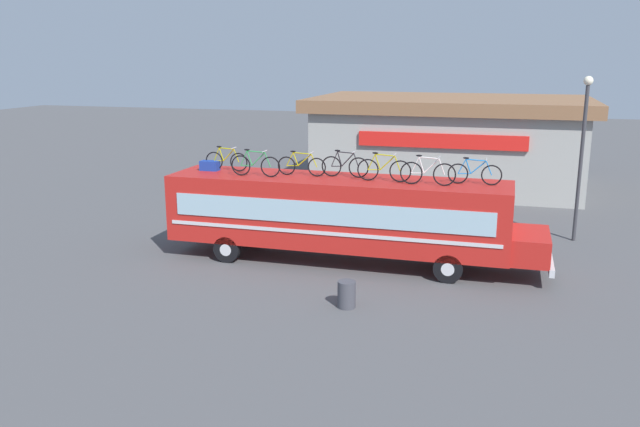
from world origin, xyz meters
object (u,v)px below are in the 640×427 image
rooftop_bicycle_1 (226,161)px  rooftop_bicycle_7 (475,173)px  street_lamp (583,143)px  rooftop_bicycle_2 (255,165)px  luggage_bag_1 (210,166)px  rooftop_bicycle_6 (428,173)px  bus (343,213)px  rooftop_bicycle_3 (301,165)px  trash_bin (347,294)px  rooftop_bicycle_4 (345,166)px  rooftop_bicycle_5 (384,169)px

rooftop_bicycle_1 → rooftop_bicycle_7: bearing=-1.1°
rooftop_bicycle_1 → rooftop_bicycle_7: size_ratio=0.95×
rooftop_bicycle_7 → street_lamp: size_ratio=0.27×
rooftop_bicycle_1 → rooftop_bicycle_2: size_ratio=0.91×
luggage_bag_1 → rooftop_bicycle_6: (7.88, -0.57, 0.23)m
bus → luggage_bag_1: (-5.01, 0.23, 1.36)m
rooftop_bicycle_2 → rooftop_bicycle_6: (5.86, 0.08, 0.01)m
luggage_bag_1 → rooftop_bicycle_6: 7.91m
rooftop_bicycle_3 → rooftop_bicycle_1: bearing=176.0°
trash_bin → rooftop_bicycle_4: bearing=105.0°
rooftop_bicycle_5 → rooftop_bicycle_3: bearing=175.0°
rooftop_bicycle_4 → rooftop_bicycle_7: 4.31m
rooftop_bicycle_3 → bus: bearing=-5.0°
street_lamp → rooftop_bicycle_1: bearing=-158.9°
rooftop_bicycle_1 → rooftop_bicycle_4: (4.40, -0.05, 0.02)m
rooftop_bicycle_1 → rooftop_bicycle_4: bearing=-0.6°
rooftop_bicycle_2 → rooftop_bicycle_5: (4.40, 0.30, 0.01)m
rooftop_bicycle_3 → street_lamp: 10.68m
trash_bin → street_lamp: street_lamp is taller
luggage_bag_1 → rooftop_bicycle_4: bearing=0.7°
bus → rooftop_bicycle_7: rooftop_bicycle_7 is taller
rooftop_bicycle_6 → street_lamp: street_lamp is taller
rooftop_bicycle_5 → rooftop_bicycle_6: rooftop_bicycle_6 is taller
rooftop_bicycle_4 → rooftop_bicycle_5: rooftop_bicycle_5 is taller
street_lamp → rooftop_bicycle_6: bearing=-133.0°
luggage_bag_1 → rooftop_bicycle_4: rooftop_bicycle_4 is taller
luggage_bag_1 → rooftop_bicycle_3: rooftop_bicycle_3 is taller
luggage_bag_1 → rooftop_bicycle_1: rooftop_bicycle_1 is taller
bus → rooftop_bicycle_2: size_ratio=7.22×
rooftop_bicycle_6 → rooftop_bicycle_7: (1.43, 0.51, -0.03)m
luggage_bag_1 → rooftop_bicycle_5: (6.42, -0.35, 0.22)m
rooftop_bicycle_4 → rooftop_bicycle_5: size_ratio=0.92×
luggage_bag_1 → trash_bin: (6.18, -4.31, -2.72)m
street_lamp → bus: bearing=-147.4°
luggage_bag_1 → rooftop_bicycle_3: 3.51m
rooftop_bicycle_2 → rooftop_bicycle_3: rooftop_bicycle_2 is taller
bus → rooftop_bicycle_3: (-1.50, 0.13, 1.54)m
rooftop_bicycle_7 → rooftop_bicycle_3: bearing=-179.6°
rooftop_bicycle_1 → rooftop_bicycle_7: rooftop_bicycle_1 is taller
street_lamp → rooftop_bicycle_2: bearing=-153.2°
rooftop_bicycle_4 → trash_bin: 5.39m
rooftop_bicycle_3 → rooftop_bicycle_7: 5.81m
rooftop_bicycle_3 → rooftop_bicycle_4: bearing=6.0°
rooftop_bicycle_6 → rooftop_bicycle_3: bearing=173.8°
bus → rooftop_bicycle_6: size_ratio=7.23×
luggage_bag_1 → rooftop_bicycle_4: 5.01m
rooftop_bicycle_1 → rooftop_bicycle_7: (8.71, -0.17, -0.00)m
rooftop_bicycle_6 → rooftop_bicycle_4: bearing=167.6°
rooftop_bicycle_2 → rooftop_bicycle_5: bearing=3.9°
rooftop_bicycle_4 → luggage_bag_1: bearing=-179.3°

